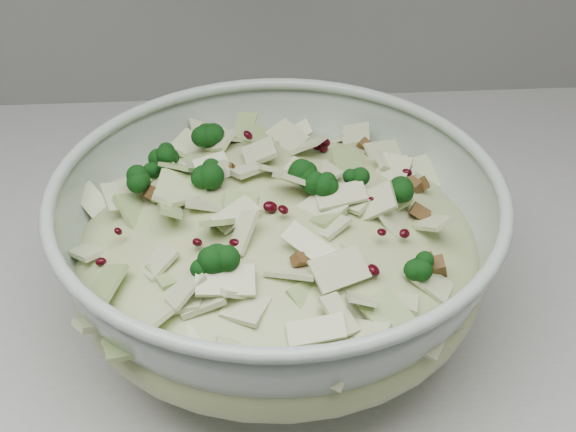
{
  "coord_description": "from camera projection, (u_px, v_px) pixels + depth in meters",
  "views": [
    {
      "loc": [
        -0.19,
        1.14,
        1.35
      ],
      "look_at": [
        -0.16,
        1.61,
        1.0
      ],
      "focal_mm": 50.0,
      "sensor_mm": 36.0,
      "label": 1
    }
  ],
  "objects": [
    {
      "name": "salad",
      "position": [
        278.0,
        231.0,
        0.59
      ],
      "size": [
        0.34,
        0.34,
        0.13
      ],
      "rotation": [
        0.0,
        0.0,
        -0.13
      ],
      "color": "#ABB77D",
      "rests_on": "mixing_bowl"
    },
    {
      "name": "mixing_bowl",
      "position": [
        278.0,
        253.0,
        0.6
      ],
      "size": [
        0.37,
        0.37,
        0.13
      ],
      "rotation": [
        0.0,
        0.0,
        -0.14
      ],
      "color": "#A7B8AB",
      "rests_on": "counter"
    }
  ]
}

